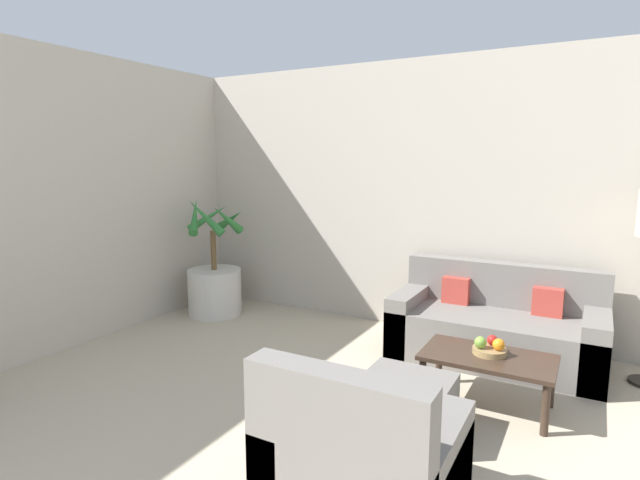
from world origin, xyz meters
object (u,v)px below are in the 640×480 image
apple_green (480,342)px  armchair (364,464)px  potted_palm (215,283)px  sofa_loveseat (495,329)px  fruit_bowl (490,351)px  coffee_table (488,363)px  orange_fruit (499,345)px  apple_red (492,340)px  ottoman (406,405)px

apple_green → armchair: armchair is taller
potted_palm → sofa_loveseat: size_ratio=0.77×
apple_green → armchair: size_ratio=0.10×
sofa_loveseat → fruit_bowl: sofa_loveseat is taller
coffee_table → armchair: size_ratio=1.04×
orange_fruit → armchair: bearing=-104.3°
apple_red → ottoman: size_ratio=0.13×
potted_palm → sofa_loveseat: (2.99, 0.19, -0.09)m
apple_red → ottoman: 0.84m
apple_red → orange_fruit: 0.10m
ottoman → sofa_loveseat: bearing=79.6°
sofa_loveseat → armchair: size_ratio=2.02×
potted_palm → apple_red: size_ratio=18.32×
sofa_loveseat → coffee_table: (0.11, -0.91, 0.05)m
fruit_bowl → armchair: 1.50m
coffee_table → armchair: (-0.31, -1.42, -0.05)m
orange_fruit → armchair: (-0.37, -1.45, -0.19)m
sofa_loveseat → apple_green: size_ratio=20.69×
sofa_loveseat → apple_red: (0.11, -0.81, 0.18)m
fruit_bowl → apple_green: apple_green is taller
ottoman → potted_palm: bearing=154.1°
potted_palm → coffee_table: bearing=-13.1°
potted_palm → apple_green: potted_palm is taller
fruit_bowl → apple_red: 0.09m
fruit_bowl → orange_fruit: bearing=-12.6°
apple_green → ottoman: (-0.33, -0.59, -0.28)m
coffee_table → orange_fruit: 0.15m
orange_fruit → sofa_loveseat: bearing=100.8°
ottoman → coffee_table: bearing=57.2°
potted_palm → coffee_table: potted_palm is taller
coffee_table → fruit_bowl: size_ratio=3.79×
sofa_loveseat → orange_fruit: sofa_loveseat is taller
potted_palm → ottoman: size_ratio=2.41×
fruit_bowl → armchair: (-0.31, -1.46, -0.13)m
sofa_loveseat → fruit_bowl: bearing=-82.8°
fruit_bowl → orange_fruit: orange_fruit is taller
apple_green → ottoman: bearing=-118.8°
ottoman → armchair: bearing=-84.7°
orange_fruit → ottoman: bearing=-125.9°
fruit_bowl → orange_fruit: (0.06, -0.01, 0.06)m
apple_red → sofa_loveseat: bearing=97.9°
apple_green → orange_fruit: same height
fruit_bowl → orange_fruit: 0.09m
apple_green → potted_palm: bearing=166.6°
armchair → coffee_table: bearing=77.9°
fruit_bowl → ottoman: 0.77m
coffee_table → fruit_bowl: 0.08m
orange_fruit → potted_palm: bearing=167.5°
fruit_bowl → apple_green: bearing=-149.8°
coffee_table → potted_palm: bearing=166.9°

